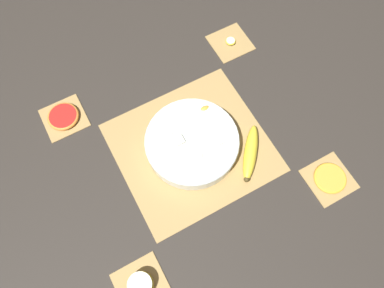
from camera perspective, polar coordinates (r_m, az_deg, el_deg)
The scene contains 12 objects.
ground_plane at distance 1.14m, azimuth 0.00°, elevation -0.56°, with size 6.00×6.00×0.00m, color #2D2823.
bamboo_mat_center at distance 1.14m, azimuth 0.00°, elevation -0.50°, with size 0.44×0.41×0.01m.
coaster_mat_near_left at distance 1.06m, azimuth -7.71°, elevation -20.57°, with size 0.13×0.13×0.01m.
coaster_mat_near_right at distance 1.17m, azimuth 20.17°, elevation -5.03°, with size 0.13×0.13×0.01m.
coaster_mat_far_left at distance 1.25m, azimuth -18.90°, elevation 3.81°, with size 0.13×0.13×0.01m.
coaster_mat_far_right at distance 1.35m, azimuth 5.87°, elevation 15.14°, with size 0.13×0.13×0.01m.
fruit_salad_bowl at distance 1.11m, azimuth 0.01°, elevation 0.21°, with size 0.28×0.28×0.06m.
whole_banana at distance 1.12m, azimuth 8.89°, elevation -1.33°, with size 0.14×0.16×0.04m.
apple_half at distance 1.04m, azimuth -7.88°, elevation -20.50°, with size 0.07×0.07×0.04m.
orange_slice_whole at distance 1.17m, azimuth 20.30°, elevation -4.90°, with size 0.10×0.10×0.01m.
banana_coin_single at distance 1.34m, azimuth 5.90°, elevation 15.33°, with size 0.03×0.03×0.01m.
grapefruit_slice at distance 1.24m, azimuth -19.02°, elevation 4.00°, with size 0.10×0.10×0.01m.
Camera 1 is at (-0.21, -0.39, 1.05)m, focal length 35.00 mm.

